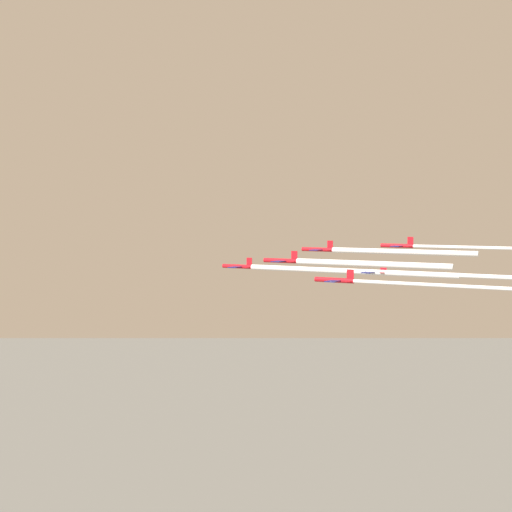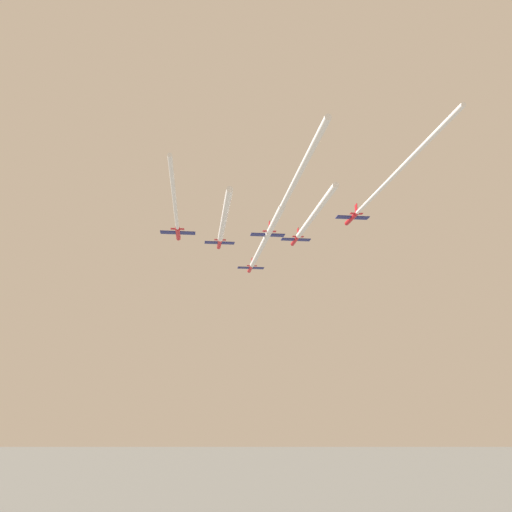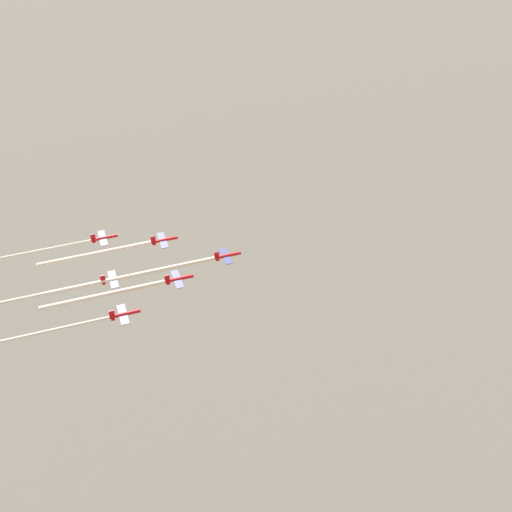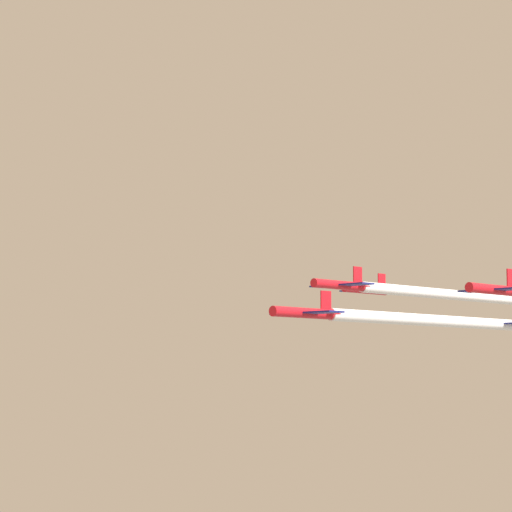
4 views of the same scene
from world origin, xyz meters
The scene contains 12 objects.
jet_0 centered at (-45.74, 50.12, 163.91)m, with size 7.90×8.45×2.84m.
jet_1 centered at (-55.83, 32.50, 166.57)m, with size 7.90×8.45×2.84m.
jet_2 centered at (-35.25, 32.74, 168.17)m, with size 7.90×8.45×2.84m.
jet_3 centered at (-65.92, 14.88, 163.80)m, with size 7.90×8.45×2.84m.
jet_4 centered at (-45.33, 15.13, 164.02)m, with size 7.90×8.45×2.84m.
jet_5 centered at (-24.75, 15.37, 169.09)m, with size 7.90×8.45×2.84m.
smoke_trail_0 centered at (-45.40, 20.57, 163.86)m, with size 1.89×51.36×1.28m.
smoke_trail_1 centered at (-55.58, 11.19, 166.53)m, with size 1.75×34.87×1.34m.
smoke_trail_2 centered at (-34.99, 11.07, 168.13)m, with size 1.71×35.60×1.29m.
smoke_trail_3 centered at (-65.66, -7.53, 163.76)m, with size 1.18×37.07×0.74m.
smoke_trail_4 centered at (-44.99, -13.89, 163.97)m, with size 1.57×50.29×0.98m.
smoke_trail_5 centered at (-24.43, -12.12, 169.05)m, with size 1.36×47.23×0.81m.
Camera 2 is at (-60.21, -95.15, 131.39)m, focal length 35.00 mm.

